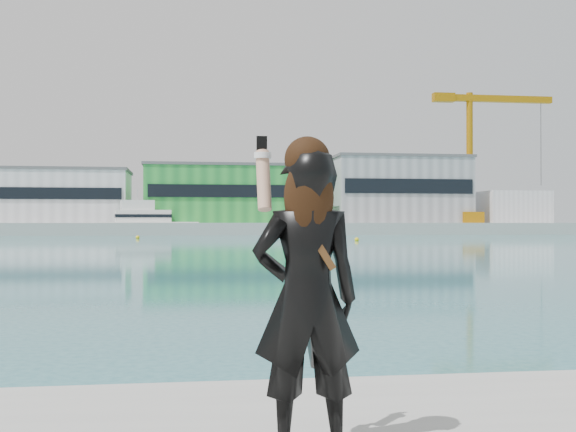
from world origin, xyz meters
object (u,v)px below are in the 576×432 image
buoy_far (138,239)px  buoy_near (357,241)px  motor_yacht (146,222)px  dock_crane (476,152)px  woman (306,289)px

buoy_far → buoy_near: bearing=-32.6°
motor_yacht → buoy_near: 51.24m
dock_crane → woman: size_ratio=14.12×
woman → motor_yacht: bearing=-87.6°
buoy_far → dock_crane: bearing=29.2°
buoy_far → woman: size_ratio=0.29×
motor_yacht → buoy_far: 28.79m
dock_crane → woman: dock_crane is taller
motor_yacht → buoy_near: motor_yacht is taller
motor_yacht → woman: bearing=-94.2°
dock_crane → woman: bearing=-113.2°
buoy_near → buoy_far: size_ratio=1.00×
dock_crane → motor_yacht: 61.20m
motor_yacht → buoy_far: (0.52, -28.70, -2.12)m
buoy_near → buoy_far: 29.36m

